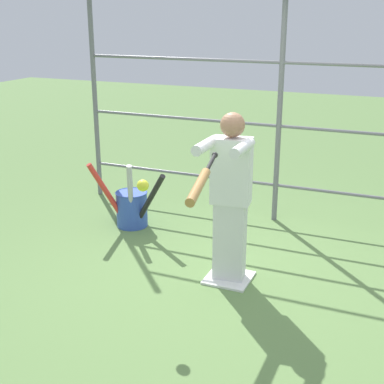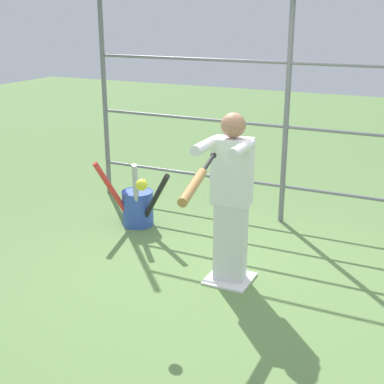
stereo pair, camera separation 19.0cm
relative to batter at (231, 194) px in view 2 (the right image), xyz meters
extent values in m
plane|color=#608447|center=(0.00, -0.02, -0.83)|extent=(24.00, 24.00, 0.00)
cube|color=white|center=(0.00, -0.02, -0.82)|extent=(0.40, 0.40, 0.02)
cylinder|color=slate|center=(0.00, -1.62, 0.63)|extent=(0.06, 0.06, 2.92)
cylinder|color=slate|center=(2.38, -1.62, 0.63)|extent=(0.06, 0.06, 2.92)
cylinder|color=slate|center=(0.00, -1.62, -0.40)|extent=(4.77, 0.04, 0.04)
cylinder|color=slate|center=(0.00, -1.62, 0.29)|extent=(4.77, 0.04, 0.04)
cylinder|color=slate|center=(0.00, -1.62, 0.97)|extent=(4.77, 0.04, 0.04)
cube|color=silver|center=(0.00, -0.02, -0.46)|extent=(0.29, 0.20, 0.74)
cube|color=white|center=(0.00, -0.02, 0.20)|extent=(0.36, 0.23, 0.58)
sphere|color=#9E7051|center=(0.00, -0.02, 0.60)|extent=(0.21, 0.21, 0.21)
cylinder|color=white|center=(-0.15, 0.17, 0.46)|extent=(0.09, 0.41, 0.09)
cylinder|color=white|center=(0.15, 0.21, 0.46)|extent=(0.09, 0.41, 0.09)
sphere|color=black|center=(0.00, 0.39, 0.44)|extent=(0.05, 0.05, 0.05)
cylinder|color=black|center=(-0.03, 0.56, 0.42)|extent=(0.09, 0.34, 0.07)
cylinder|color=#B27F42|center=(-0.10, 0.98, 0.37)|extent=(0.15, 0.52, 0.12)
sphere|color=yellow|center=(0.52, 0.62, 0.19)|extent=(0.10, 0.10, 0.10)
cylinder|color=#3351B2|center=(1.44, -0.80, -0.63)|extent=(0.35, 0.35, 0.40)
torus|color=#3351B2|center=(1.44, -0.80, -0.43)|extent=(0.36, 0.36, 0.01)
cylinder|color=#B2B2B7|center=(1.37, -0.66, -0.42)|extent=(0.16, 0.24, 0.75)
cylinder|color=black|center=(1.16, -0.68, -0.45)|extent=(0.51, 0.26, 0.70)
cylinder|color=red|center=(1.62, -0.60, -0.42)|extent=(0.34, 0.37, 0.76)
camera|label=1|loc=(-1.40, 4.14, 1.49)|focal=50.00mm
camera|label=2|loc=(-1.58, 4.06, 1.49)|focal=50.00mm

